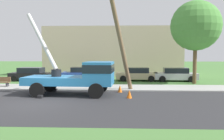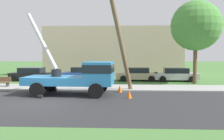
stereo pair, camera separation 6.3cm
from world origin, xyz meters
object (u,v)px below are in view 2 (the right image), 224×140
at_px(leaning_utility_pole, 119,33).
at_px(parked_sedan_black, 32,74).
at_px(traffic_cone_curbside, 120,89).
at_px(parked_sedan_silver, 176,74).
at_px(parked_sedan_blue, 83,73).
at_px(parked_sedan_tan, 137,74).
at_px(traffic_cone_ahead, 129,94).
at_px(roadside_tree_near, 196,26).
at_px(park_bench, 1,82).
at_px(utility_truck, 81,75).

xyz_separation_m(leaning_utility_pole, parked_sedan_black, (-9.50, 7.21, -3.70)).
relative_size(traffic_cone_curbside, parked_sedan_silver, 0.12).
height_order(traffic_cone_curbside, parked_sedan_silver, parked_sedan_silver).
xyz_separation_m(parked_sedan_blue, parked_sedan_tan, (5.96, -0.64, 0.00)).
xyz_separation_m(traffic_cone_ahead, traffic_cone_curbside, (-0.63, 2.30, 0.00)).
distance_m(parked_sedan_black, roadside_tree_near, 17.53).
height_order(traffic_cone_ahead, park_bench, park_bench).
xyz_separation_m(parked_sedan_silver, park_bench, (-16.12, -5.20, -0.25)).
xyz_separation_m(traffic_cone_ahead, park_bench, (-10.94, 4.45, 0.18)).
height_order(park_bench, roadside_tree_near, roadside_tree_near).
relative_size(leaning_utility_pole, park_bench, 5.38).
xyz_separation_m(utility_truck, parked_sedan_silver, (8.54, 8.57, -0.70)).
bearing_deg(traffic_cone_curbside, roadside_tree_near, 36.70).
distance_m(leaning_utility_pole, parked_sedan_black, 12.48).
distance_m(traffic_cone_ahead, parked_sedan_blue, 11.61).
xyz_separation_m(utility_truck, parked_sedan_tan, (4.48, 8.81, -0.70)).
distance_m(parked_sedan_black, park_bench, 5.07).
relative_size(parked_sedan_silver, roadside_tree_near, 0.57).
bearing_deg(leaning_utility_pole, traffic_cone_curbside, 27.65).
relative_size(parked_sedan_tan, park_bench, 2.78).
distance_m(parked_sedan_blue, park_bench, 8.61).
xyz_separation_m(traffic_cone_ahead, parked_sedan_tan, (1.11, 9.89, 0.43)).
height_order(parked_sedan_tan, park_bench, parked_sedan_tan).
relative_size(traffic_cone_curbside, parked_sedan_tan, 0.13).
distance_m(traffic_cone_ahead, traffic_cone_curbside, 2.38).
xyz_separation_m(leaning_utility_pole, parked_sedan_silver, (5.90, 7.39, -3.70)).
bearing_deg(utility_truck, traffic_cone_ahead, -17.76).
relative_size(traffic_cone_curbside, parked_sedan_black, 0.13).
bearing_deg(parked_sedan_tan, roadside_tree_near, -22.54).
distance_m(parked_sedan_tan, roadside_tree_near, 7.61).
xyz_separation_m(utility_truck, parked_sedan_blue, (-1.49, 9.46, -0.70)).
distance_m(utility_truck, traffic_cone_ahead, 3.71).
xyz_separation_m(park_bench, roadside_tree_near, (17.48, 3.19, 5.09)).
relative_size(parked_sedan_silver, park_bench, 2.82).
bearing_deg(park_bench, roadside_tree_near, 10.36).
bearing_deg(parked_sedan_black, leaning_utility_pole, -37.19).
height_order(utility_truck, parked_sedan_black, utility_truck).
distance_m(park_bench, roadside_tree_near, 18.48).
distance_m(parked_sedan_blue, parked_sedan_silver, 10.07).
bearing_deg(leaning_utility_pole, utility_truck, -156.04).
xyz_separation_m(utility_truck, parked_sedan_black, (-6.85, 8.38, -0.70)).
distance_m(leaning_utility_pole, traffic_cone_ahead, 4.76).
distance_m(utility_truck, parked_sedan_silver, 12.12).
bearing_deg(parked_sedan_tan, park_bench, -155.69).
height_order(parked_sedan_tan, parked_sedan_silver, same).
height_order(traffic_cone_curbside, parked_sedan_blue, parked_sedan_blue).
bearing_deg(roadside_tree_near, parked_sedan_tan, 157.46).
relative_size(parked_sedan_black, parked_sedan_silver, 0.99).
bearing_deg(leaning_utility_pole, parked_sedan_tan, 76.51).
relative_size(park_bench, roadside_tree_near, 0.20).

